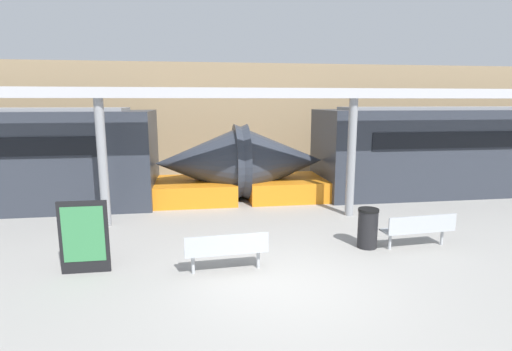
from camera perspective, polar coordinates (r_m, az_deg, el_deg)
ground_plane at (r=7.84m, az=4.63°, el=-15.24°), size 60.00×60.00×0.00m
station_wall at (r=17.44m, az=-3.17°, el=7.59°), size 56.00×0.20×5.00m
train_left at (r=17.78m, az=30.33°, el=3.01°), size 19.46×2.93×3.20m
bench_near at (r=8.15m, az=-4.24°, el=-10.39°), size 1.70×0.54×0.83m
bench_far at (r=10.13m, az=22.29°, el=-6.93°), size 1.76×0.56×0.83m
trash_bin at (r=9.82m, az=15.66°, el=-7.23°), size 0.48×0.48×0.94m
poster_board at (r=8.72m, az=-23.36°, el=-8.06°), size 0.94×0.07×1.49m
support_column_near at (r=12.15m, az=13.45°, el=2.41°), size 0.25×0.25×3.49m
support_column_far at (r=11.55m, az=-21.05°, el=1.57°), size 0.25×0.25×3.49m
canopy_beam at (r=12.04m, az=13.84°, el=11.32°), size 28.00×0.60×0.28m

